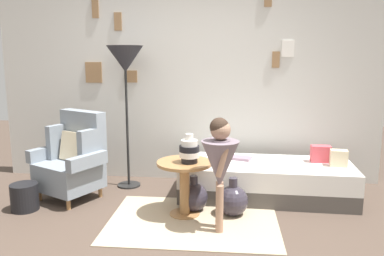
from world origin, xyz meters
TOP-DOWN VIEW (x-y plane):
  - ground_plane at (0.00, 0.00)m, footprint 12.00×12.00m
  - gallery_wall at (-0.00, 1.95)m, footprint 4.80×0.12m
  - rug at (0.20, 0.56)m, footprint 1.63×1.19m
  - armchair at (-1.20, 1.10)m, footprint 0.90×0.82m
  - daybed at (0.95, 1.30)m, footprint 1.93×0.88m
  - pillow_head at (1.72, 1.25)m, footprint 0.19×0.14m
  - pillow_mid at (1.56, 1.40)m, footprint 0.22×0.12m
  - side_table at (0.10, 0.71)m, footprint 0.55×0.55m
  - vase_striped at (0.15, 0.67)m, footprint 0.20×0.20m
  - floor_lamp at (-0.69, 1.53)m, footprint 0.43×0.43m
  - person_child at (0.45, 0.39)m, footprint 0.34×0.34m
  - book_on_daybed at (0.68, 1.42)m, footprint 0.26×0.22m
  - demijohn_near at (0.18, 0.83)m, footprint 0.29×0.29m
  - demijohn_far at (0.58, 0.75)m, footprint 0.31×0.31m
  - magazine_basket at (-1.57, 0.68)m, footprint 0.28×0.28m

SIDE VIEW (x-z plane):
  - ground_plane at x=0.00m, z-range 0.00..0.00m
  - rug at x=0.20m, z-range 0.00..0.01m
  - magazine_basket at x=-1.57m, z-range 0.00..0.28m
  - demijohn_near at x=0.18m, z-range -0.04..0.34m
  - demijohn_far at x=0.58m, z-range -0.04..0.35m
  - daybed at x=0.95m, z-range 0.00..0.40m
  - side_table at x=0.10m, z-range 0.12..0.67m
  - book_on_daybed at x=0.68m, z-range 0.40..0.43m
  - armchair at x=-1.20m, z-range -0.05..0.92m
  - pillow_head at x=1.72m, z-range 0.40..0.58m
  - pillow_mid at x=1.56m, z-range 0.40..0.59m
  - person_child at x=0.45m, z-range 0.14..1.19m
  - vase_striped at x=0.15m, z-range 0.53..0.82m
  - gallery_wall at x=0.00m, z-range 0.00..2.60m
  - floor_lamp at x=-0.69m, z-range 0.64..2.33m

